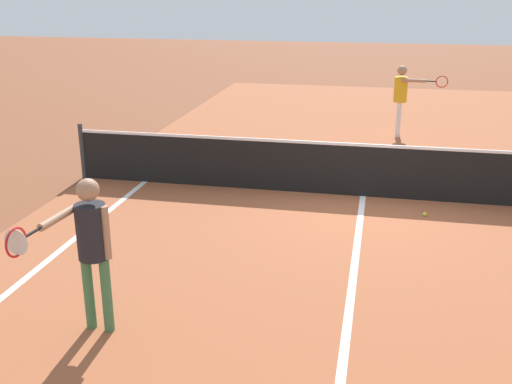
# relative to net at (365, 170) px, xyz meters

# --- Properties ---
(ground_plane) EXTENTS (60.00, 60.00, 0.00)m
(ground_plane) POSITION_rel_net_xyz_m (0.00, 0.00, -0.49)
(ground_plane) COLOR brown
(court_surface_inbounds) EXTENTS (10.62, 24.40, 0.00)m
(court_surface_inbounds) POSITION_rel_net_xyz_m (0.00, 0.00, -0.49)
(court_surface_inbounds) COLOR #9E5433
(court_surface_inbounds) RESTS_ON ground_plane
(line_center_service) EXTENTS (0.10, 6.40, 0.01)m
(line_center_service) POSITION_rel_net_xyz_m (0.00, -3.20, -0.49)
(line_center_service) COLOR white
(line_center_service) RESTS_ON ground_plane
(net) EXTENTS (10.80, 0.09, 1.07)m
(net) POSITION_rel_net_xyz_m (0.00, 0.00, 0.00)
(net) COLOR #33383D
(net) RESTS_ON ground_plane
(player_near) EXTENTS (0.59, 1.21, 1.72)m
(player_near) POSITION_rel_net_xyz_m (-2.65, -5.03, 0.59)
(player_near) COLOR #3F7247
(player_near) RESTS_ON ground_plane
(player_far) EXTENTS (1.22, 0.56, 1.73)m
(player_far) POSITION_rel_net_xyz_m (0.68, 4.73, 0.59)
(player_far) COLOR white
(player_far) RESTS_ON ground_plane
(tennis_ball_near_net) EXTENTS (0.07, 0.07, 0.07)m
(tennis_ball_near_net) POSITION_rel_net_xyz_m (1.02, -0.78, -0.46)
(tennis_ball_near_net) COLOR #CCE033
(tennis_ball_near_net) RESTS_ON ground_plane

